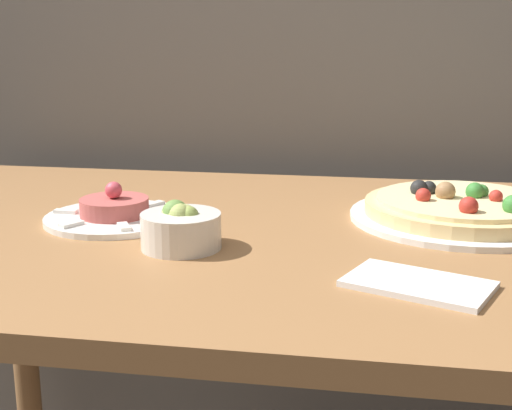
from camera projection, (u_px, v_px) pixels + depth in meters
dining_table at (239, 283)px, 1.18m from camera, size 1.34×0.89×0.77m
pizza_plate at (462, 209)px, 1.20m from camera, size 0.38×0.38×0.07m
tartare_plate at (115, 213)px, 1.20m from camera, size 0.24×0.24×0.07m
small_bowl at (181, 227)px, 1.05m from camera, size 0.12×0.12×0.07m
napkin at (418, 284)px, 0.89m from camera, size 0.20×0.16×0.01m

